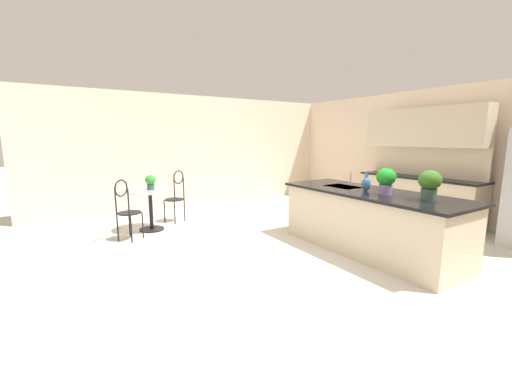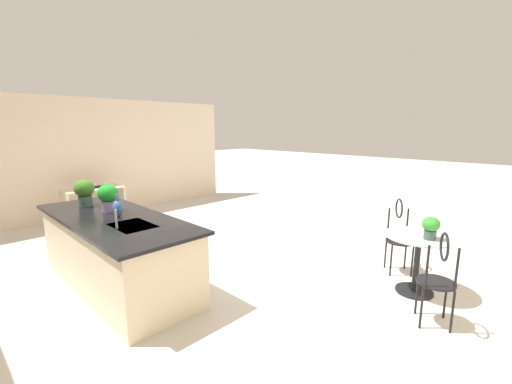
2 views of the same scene
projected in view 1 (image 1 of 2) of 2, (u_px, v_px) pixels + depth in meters
The scene contains 14 objects.
ground_plane at pixel (312, 255), 4.73m from camera, with size 40.00×40.00×0.00m, color beige.
wall_back at pixel (454, 155), 6.41m from camera, with size 9.00×0.12×2.70m, color beige.
wall_left_window at pixel (199, 152), 8.08m from camera, with size 0.12×7.80×2.70m, color beige.
kitchen_island at pixel (369, 221), 4.85m from camera, with size 2.80×1.06×0.92m.
back_counter_run at pixel (417, 197), 6.65m from camera, with size 2.44×0.64×1.52m.
upper_cabinet_run at pixel (423, 127), 6.40m from camera, with size 2.40×0.36×0.76m.
bistro_table at pixel (151, 206), 5.95m from camera, with size 0.80×0.80×0.74m.
chair_near_window at pixel (176, 194), 6.58m from camera, with size 0.51×0.52×1.04m.
chair_by_island at pixel (127, 207), 5.32m from camera, with size 0.53×0.53×1.04m.
sink_faucet at pixel (351, 179), 5.31m from camera, with size 0.02×0.02×0.22m, color #B2B5BA.
potted_plant_on_table at pixel (150, 181), 6.01m from camera, with size 0.19×0.19×0.27m.
potted_plant_counter_far at pixel (430, 183), 4.04m from camera, with size 0.27×0.27×0.38m.
potted_plant_counter_near at pixel (386, 180), 4.44m from camera, with size 0.26×0.26×0.37m.
vase_on_counter at pixel (366, 184), 4.77m from camera, with size 0.13×0.13×0.29m.
Camera 1 is at (3.41, -3.07, 1.71)m, focal length 22.66 mm.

